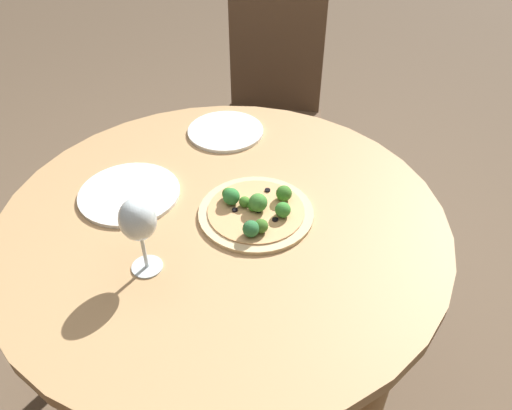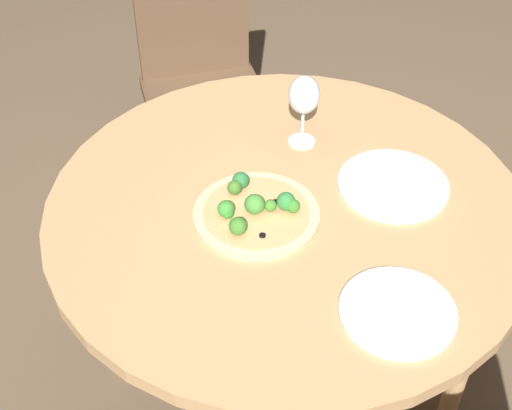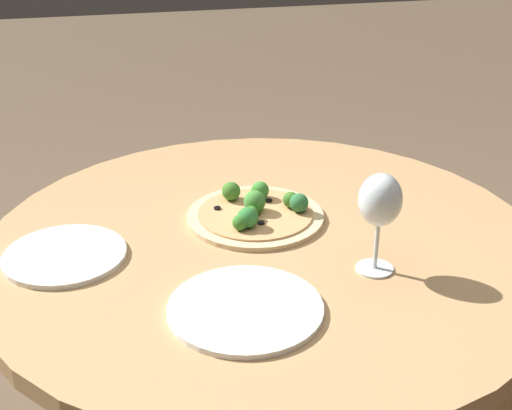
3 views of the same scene
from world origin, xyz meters
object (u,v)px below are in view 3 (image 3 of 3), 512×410
at_px(wine_glass, 380,203).
at_px(plate_near, 245,309).
at_px(plate_far, 65,255).
at_px(pizza, 257,212).

bearing_deg(wine_glass, plate_near, 106.33).
height_order(wine_glass, plate_near, wine_glass).
bearing_deg(plate_far, plate_near, -130.47).
relative_size(pizza, plate_near, 1.09).
distance_m(wine_glass, plate_far, 0.56).
relative_size(plate_near, plate_far, 1.13).
xyz_separation_m(wine_glass, plate_near, (-0.07, 0.25, -0.12)).
height_order(plate_near, plate_far, same).
relative_size(wine_glass, plate_near, 0.73).
bearing_deg(pizza, wine_glass, -146.95).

